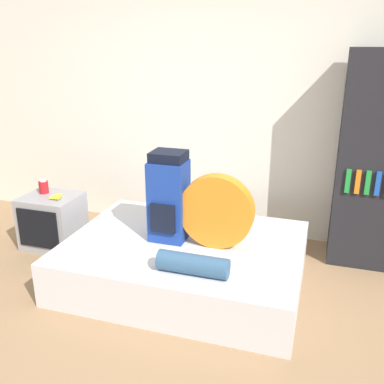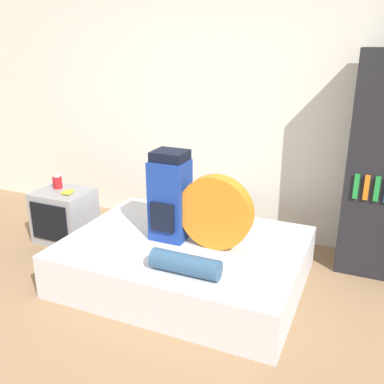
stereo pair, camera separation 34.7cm
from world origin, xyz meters
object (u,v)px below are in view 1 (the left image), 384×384
canister (44,187)px  bookshelf (373,162)px  sleeping_roll (193,264)px  tent_bag (217,211)px  backpack (169,197)px  television (53,221)px

canister → bookshelf: bookshelf is taller
sleeping_roll → bookshelf: bearing=47.5°
canister → tent_bag: bearing=-9.5°
backpack → canister: backpack is taller
backpack → bookshelf: bearing=27.8°
tent_bag → canister: size_ratio=4.36×
backpack → bookshelf: (1.63, 0.86, 0.22)m
television → backpack: bearing=-9.7°
sleeping_roll → canister: canister is taller
backpack → television: bearing=170.3°
backpack → sleeping_roll: bearing=-53.9°
sleeping_roll → bookshelf: bookshelf is taller
backpack → sleeping_roll: size_ratio=1.45×
tent_bag → canister: tent_bag is taller
sleeping_roll → canister: bearing=156.2°
backpack → canister: (-1.46, 0.30, -0.15)m
backpack → television: (-1.35, 0.23, -0.48)m
television → bookshelf: size_ratio=0.28×
tent_bag → television: size_ratio=1.12×
backpack → bookshelf: bookshelf is taller
sleeping_roll → canister: size_ratio=3.77×
tent_bag → canister: 1.91m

